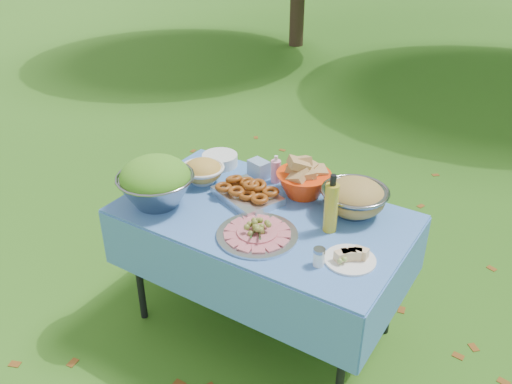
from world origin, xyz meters
TOP-DOWN VIEW (x-y plane):
  - ground at (0.00, 0.00)m, footprint 80.00×80.00m
  - picnic_table at (0.00, 0.00)m, footprint 1.46×0.86m
  - salad_bowl at (-0.51, -0.22)m, footprint 0.50×0.50m
  - pasta_bowl_white at (-0.46, 0.10)m, footprint 0.27×0.27m
  - plate_stack at (-0.50, 0.32)m, footprint 0.27×0.27m
  - wipes_box at (-0.22, 0.31)m, footprint 0.13×0.11m
  - sanitizer_bottle at (-0.11, 0.32)m, footprint 0.07×0.07m
  - bread_bowl at (0.08, 0.27)m, footprint 0.33×0.33m
  - pasta_bowl_steel at (0.38, 0.25)m, footprint 0.44×0.44m
  - fried_tray at (-0.14, 0.07)m, footprint 0.41×0.35m
  - charcuterie_platter at (0.09, -0.19)m, footprint 0.46×0.46m
  - oil_bottle at (0.35, 0.04)m, footprint 0.07×0.07m
  - cheese_plate at (0.54, -0.14)m, footprint 0.31×0.31m
  - shaker at (0.43, -0.24)m, footprint 0.06×0.06m

SIDE VIEW (x-z plane):
  - ground at x=0.00m, z-range 0.00..0.00m
  - picnic_table at x=0.00m, z-range 0.00..0.76m
  - cheese_plate at x=0.54m, z-range 0.76..0.82m
  - plate_stack at x=-0.50m, z-range 0.76..0.83m
  - fried_tray at x=-0.14m, z-range 0.76..0.84m
  - shaker at x=0.43m, z-range 0.76..0.85m
  - charcuterie_platter at x=0.09m, z-range 0.76..0.85m
  - wipes_box at x=-0.22m, z-range 0.76..0.86m
  - pasta_bowl_white at x=-0.46m, z-range 0.76..0.89m
  - sanitizer_bottle at x=-0.11m, z-range 0.76..0.92m
  - pasta_bowl_steel at x=0.38m, z-range 0.76..0.94m
  - bread_bowl at x=0.08m, z-range 0.76..0.96m
  - salad_bowl at x=-0.51m, z-range 0.76..1.02m
  - oil_bottle at x=0.35m, z-range 0.76..1.06m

